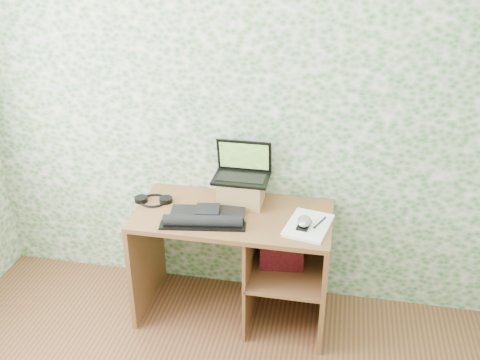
% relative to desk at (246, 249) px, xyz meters
% --- Properties ---
extents(wall_back, '(3.50, 0.00, 3.50)m').
position_rel_desk_xyz_m(wall_back, '(-0.08, 0.28, 0.82)').
color(wall_back, white).
rests_on(wall_back, ground).
extents(desk, '(1.20, 0.60, 0.75)m').
position_rel_desk_xyz_m(desk, '(0.00, 0.00, 0.00)').
color(desk, brown).
rests_on(desk, floor).
extents(riser, '(0.27, 0.23, 0.16)m').
position_rel_desk_xyz_m(riser, '(-0.05, 0.12, 0.35)').
color(riser, '#9E7347').
rests_on(riser, desk).
extents(laptop, '(0.34, 0.24, 0.23)m').
position_rel_desk_xyz_m(laptop, '(-0.05, 0.15, 0.49)').
color(laptop, black).
rests_on(laptop, riser).
extents(keyboard, '(0.51, 0.32, 0.07)m').
position_rel_desk_xyz_m(keyboard, '(-0.22, -0.14, 0.29)').
color(keyboard, black).
rests_on(keyboard, desk).
extents(headphones, '(0.24, 0.20, 0.03)m').
position_rel_desk_xyz_m(headphones, '(-0.60, 0.02, 0.28)').
color(headphones, black).
rests_on(headphones, desk).
extents(notepad, '(0.30, 0.38, 0.02)m').
position_rel_desk_xyz_m(notepad, '(0.38, -0.09, 0.28)').
color(notepad, white).
rests_on(notepad, desk).
extents(mouse, '(0.10, 0.14, 0.04)m').
position_rel_desk_xyz_m(mouse, '(0.36, -0.12, 0.31)').
color(mouse, '#B0B0B2').
rests_on(mouse, notepad).
extents(pen, '(0.07, 0.14, 0.01)m').
position_rel_desk_xyz_m(pen, '(0.45, -0.07, 0.29)').
color(pen, black).
rests_on(pen, notepad).
extents(red_box, '(0.28, 0.12, 0.32)m').
position_rel_desk_xyz_m(red_box, '(0.23, -0.03, 0.07)').
color(red_box, maroon).
rests_on(red_box, desk).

